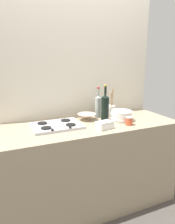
{
  "coord_description": "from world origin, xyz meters",
  "views": [
    {
      "loc": [
        -0.84,
        -1.87,
        1.55
      ],
      "look_at": [
        0.0,
        0.0,
        1.02
      ],
      "focal_mm": 34.65,
      "sensor_mm": 36.0,
      "label": 1
    }
  ],
  "objects_px": {
    "wine_bottle_mid_left": "(105,107)",
    "utensil_crock": "(111,110)",
    "condiment_jar_front": "(100,112)",
    "mixing_bowl": "(87,117)",
    "wine_bottle_leftmost": "(98,106)",
    "butter_dish": "(104,125)",
    "stovetop_hob": "(56,125)",
    "plate_stack": "(121,116)",
    "condiment_jar_rear": "(129,121)"
  },
  "relations": [
    {
      "from": "stovetop_hob",
      "to": "condiment_jar_rear",
      "type": "bearing_deg",
      "value": -19.26
    },
    {
      "from": "stovetop_hob",
      "to": "condiment_jar_front",
      "type": "relative_size",
      "value": 5.9
    },
    {
      "from": "stovetop_hob",
      "to": "condiment_jar_front",
      "type": "height_order",
      "value": "condiment_jar_front"
    },
    {
      "from": "mixing_bowl",
      "to": "condiment_jar_front",
      "type": "bearing_deg",
      "value": 29.6
    },
    {
      "from": "wine_bottle_mid_left",
      "to": "butter_dish",
      "type": "bearing_deg",
      "value": -119.21
    },
    {
      "from": "wine_bottle_mid_left",
      "to": "condiment_jar_rear",
      "type": "bearing_deg",
      "value": -59.58
    },
    {
      "from": "utensil_crock",
      "to": "condiment_jar_front",
      "type": "bearing_deg",
      "value": 154.36
    },
    {
      "from": "wine_bottle_leftmost",
      "to": "mixing_bowl",
      "type": "distance_m",
      "value": 0.18
    },
    {
      "from": "mixing_bowl",
      "to": "wine_bottle_mid_left",
      "type": "bearing_deg",
      "value": -27.81
    },
    {
      "from": "mixing_bowl",
      "to": "condiment_jar_rear",
      "type": "xyz_separation_m",
      "value": [
        0.31,
        -0.33,
        0.0
      ]
    },
    {
      "from": "condiment_jar_front",
      "to": "mixing_bowl",
      "type": "bearing_deg",
      "value": -150.4
    },
    {
      "from": "wine_bottle_leftmost",
      "to": "condiment_jar_front",
      "type": "bearing_deg",
      "value": 52.44
    },
    {
      "from": "mixing_bowl",
      "to": "butter_dish",
      "type": "relative_size",
      "value": 1.28
    },
    {
      "from": "plate_stack",
      "to": "condiment_jar_front",
      "type": "height_order",
      "value": "plate_stack"
    },
    {
      "from": "stovetop_hob",
      "to": "utensil_crock",
      "type": "relative_size",
      "value": 1.53
    },
    {
      "from": "condiment_jar_front",
      "to": "condiment_jar_rear",
      "type": "bearing_deg",
      "value": -78.58
    },
    {
      "from": "wine_bottle_mid_left",
      "to": "plate_stack",
      "type": "bearing_deg",
      "value": -26.93
    },
    {
      "from": "plate_stack",
      "to": "condiment_jar_rear",
      "type": "xyz_separation_m",
      "value": [
        -0.01,
        -0.16,
        -0.01
      ]
    },
    {
      "from": "stovetop_hob",
      "to": "wine_bottle_mid_left",
      "type": "distance_m",
      "value": 0.54
    },
    {
      "from": "wine_bottle_mid_left",
      "to": "condiment_jar_rear",
      "type": "distance_m",
      "value": 0.29
    },
    {
      "from": "wine_bottle_leftmost",
      "to": "butter_dish",
      "type": "distance_m",
      "value": 0.4
    },
    {
      "from": "mixing_bowl",
      "to": "plate_stack",
      "type": "bearing_deg",
      "value": -27.4
    },
    {
      "from": "wine_bottle_mid_left",
      "to": "wine_bottle_leftmost",
      "type": "bearing_deg",
      "value": 96.07
    },
    {
      "from": "stovetop_hob",
      "to": "butter_dish",
      "type": "height_order",
      "value": "butter_dish"
    },
    {
      "from": "wine_bottle_leftmost",
      "to": "utensil_crock",
      "type": "xyz_separation_m",
      "value": [
        0.18,
        0.03,
        -0.06
      ]
    },
    {
      "from": "wine_bottle_mid_left",
      "to": "condiment_jar_front",
      "type": "distance_m",
      "value": 0.24
    },
    {
      "from": "plate_stack",
      "to": "butter_dish",
      "type": "distance_m",
      "value": 0.33
    },
    {
      "from": "stovetop_hob",
      "to": "condiment_jar_front",
      "type": "xyz_separation_m",
      "value": [
        0.57,
        0.22,
        0.03
      ]
    },
    {
      "from": "condiment_jar_front",
      "to": "stovetop_hob",
      "type": "bearing_deg",
      "value": -159.17
    },
    {
      "from": "utensil_crock",
      "to": "condiment_jar_front",
      "type": "distance_m",
      "value": 0.13
    },
    {
      "from": "plate_stack",
      "to": "wine_bottle_mid_left",
      "type": "relative_size",
      "value": 0.63
    },
    {
      "from": "butter_dish",
      "to": "condiment_jar_front",
      "type": "height_order",
      "value": "condiment_jar_front"
    },
    {
      "from": "butter_dish",
      "to": "condiment_jar_front",
      "type": "bearing_deg",
      "value": 68.04
    },
    {
      "from": "utensil_crock",
      "to": "condiment_jar_rear",
      "type": "height_order",
      "value": "utensil_crock"
    },
    {
      "from": "wine_bottle_mid_left",
      "to": "utensil_crock",
      "type": "height_order",
      "value": "wine_bottle_mid_left"
    },
    {
      "from": "condiment_jar_front",
      "to": "wine_bottle_mid_left",
      "type": "bearing_deg",
      "value": -102.85
    },
    {
      "from": "wine_bottle_leftmost",
      "to": "butter_dish",
      "type": "bearing_deg",
      "value": -107.89
    },
    {
      "from": "wine_bottle_mid_left",
      "to": "condiment_jar_front",
      "type": "xyz_separation_m",
      "value": [
        0.05,
        0.21,
        -0.1
      ]
    },
    {
      "from": "plate_stack",
      "to": "wine_bottle_mid_left",
      "type": "distance_m",
      "value": 0.19
    },
    {
      "from": "stovetop_hob",
      "to": "condiment_jar_rear",
      "type": "height_order",
      "value": "condiment_jar_rear"
    },
    {
      "from": "mixing_bowl",
      "to": "wine_bottle_leftmost",
      "type": "bearing_deg",
      "value": 15.25
    },
    {
      "from": "plate_stack",
      "to": "wine_bottle_leftmost",
      "type": "distance_m",
      "value": 0.27
    },
    {
      "from": "utensil_crock",
      "to": "mixing_bowl",
      "type": "bearing_deg",
      "value": -168.54
    },
    {
      "from": "wine_bottle_mid_left",
      "to": "utensil_crock",
      "type": "distance_m",
      "value": 0.24
    },
    {
      "from": "stovetop_hob",
      "to": "butter_dish",
      "type": "xyz_separation_m",
      "value": [
        0.39,
        -0.23,
        0.02
      ]
    },
    {
      "from": "stovetop_hob",
      "to": "plate_stack",
      "type": "bearing_deg",
      "value": -5.92
    },
    {
      "from": "wine_bottle_mid_left",
      "to": "condiment_jar_front",
      "type": "height_order",
      "value": "wine_bottle_mid_left"
    },
    {
      "from": "mixing_bowl",
      "to": "utensil_crock",
      "type": "height_order",
      "value": "utensil_crock"
    },
    {
      "from": "plate_stack",
      "to": "wine_bottle_leftmost",
      "type": "xyz_separation_m",
      "value": [
        -0.16,
        0.21,
        0.08
      ]
    },
    {
      "from": "plate_stack",
      "to": "utensil_crock",
      "type": "bearing_deg",
      "value": 85.84
    }
  ]
}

